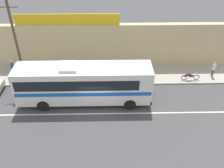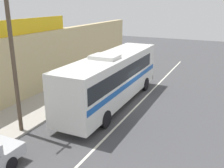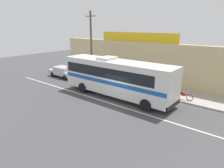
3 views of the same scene
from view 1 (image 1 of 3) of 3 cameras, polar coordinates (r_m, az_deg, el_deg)
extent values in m
plane|color=#444447|center=(21.91, -3.69, -5.47)|extent=(70.00, 70.00, 0.00)
cube|color=#A8A399|center=(26.05, -3.33, 2.07)|extent=(30.00, 3.60, 0.14)
cube|color=tan|center=(26.78, -3.37, 8.77)|extent=(30.00, 0.70, 4.80)
cube|color=gold|center=(25.91, -10.30, 14.46)|extent=(10.52, 0.12, 1.10)
cube|color=silver|center=(21.30, -3.76, -6.86)|extent=(30.00, 0.14, 0.01)
cube|color=silver|center=(21.53, -6.48, 0.20)|extent=(11.61, 2.51, 3.10)
cube|color=black|center=(21.27, -7.83, 1.41)|extent=(10.22, 2.53, 0.96)
cube|color=#1956B2|center=(21.70, -6.43, -0.45)|extent=(11.38, 2.53, 0.36)
cube|color=black|center=(21.50, 8.95, 1.37)|extent=(0.04, 2.26, 1.40)
cube|color=black|center=(22.54, 8.51, -2.49)|extent=(0.12, 2.51, 0.36)
cube|color=silver|center=(20.78, -9.98, 3.95)|extent=(1.40, 1.76, 0.24)
cylinder|color=black|center=(23.30, 3.67, -1.03)|extent=(1.04, 0.32, 1.04)
cylinder|color=black|center=(21.47, 4.13, -4.68)|extent=(1.04, 0.32, 1.04)
cylinder|color=black|center=(23.88, -14.40, -1.22)|extent=(1.04, 0.32, 1.04)
cylinder|color=black|center=(22.09, -15.51, -4.77)|extent=(1.04, 0.32, 1.04)
cylinder|color=brown|center=(24.16, -21.02, 8.24)|extent=(0.22, 0.22, 8.19)
cylinder|color=brown|center=(22.94, -22.89, 16.02)|extent=(1.60, 0.10, 0.10)
torus|color=black|center=(25.10, 8.18, 1.37)|extent=(0.62, 0.06, 0.62)
torus|color=black|center=(24.92, 5.13, 1.35)|extent=(0.62, 0.06, 0.62)
cylinder|color=silver|center=(24.92, 8.05, 1.95)|extent=(0.34, 0.04, 0.65)
cylinder|color=silver|center=(24.74, 7.88, 2.57)|extent=(0.03, 0.56, 0.03)
ellipsoid|color=red|center=(24.91, 6.84, 1.71)|extent=(0.56, 0.22, 0.34)
cube|color=black|center=(24.81, 6.15, 1.93)|extent=(0.52, 0.20, 0.10)
ellipsoid|color=red|center=(24.85, 5.29, 1.62)|extent=(0.36, 0.14, 0.16)
torus|color=black|center=(26.37, 18.87, 1.47)|extent=(0.62, 0.06, 0.62)
torus|color=black|center=(25.97, 16.27, 1.46)|extent=(0.62, 0.06, 0.62)
cylinder|color=silver|center=(26.19, 18.83, 2.02)|extent=(0.34, 0.04, 0.65)
cylinder|color=silver|center=(25.99, 18.75, 2.61)|extent=(0.03, 0.56, 0.03)
ellipsoid|color=#991E8C|center=(26.09, 17.78, 1.80)|extent=(0.56, 0.22, 0.34)
cube|color=black|center=(25.94, 17.22, 2.02)|extent=(0.52, 0.20, 0.10)
ellipsoid|color=#991E8C|center=(25.91, 16.44, 1.72)|extent=(0.36, 0.14, 0.16)
cylinder|color=brown|center=(27.56, 22.07, 2.46)|extent=(0.13, 0.13, 0.79)
cylinder|color=brown|center=(27.42, 22.19, 2.26)|extent=(0.13, 0.13, 0.79)
cylinder|color=white|center=(27.16, 22.45, 3.59)|extent=(0.30, 0.30, 0.60)
sphere|color=tan|center=(26.95, 22.65, 4.38)|extent=(0.21, 0.21, 0.21)
cylinder|color=white|center=(27.30, 22.32, 3.87)|extent=(0.08, 0.08, 0.55)
cylinder|color=white|center=(26.98, 22.60, 3.42)|extent=(0.08, 0.08, 0.55)
cylinder|color=navy|center=(27.83, -21.70, 2.89)|extent=(0.13, 0.13, 0.81)
cylinder|color=navy|center=(27.68, -21.80, 2.69)|extent=(0.13, 0.13, 0.81)
cylinder|color=#23519E|center=(27.42, -22.06, 4.04)|extent=(0.30, 0.30, 0.61)
sphere|color=tan|center=(27.21, -22.26, 4.84)|extent=(0.22, 0.22, 0.22)
cylinder|color=#23519E|center=(27.56, -21.96, 4.31)|extent=(0.08, 0.08, 0.56)
cylinder|color=#23519E|center=(27.24, -22.20, 3.88)|extent=(0.08, 0.08, 0.56)
camera|label=2|loc=(21.79, -56.26, -0.46)|focal=41.70mm
camera|label=3|loc=(12.23, 52.60, -20.01)|focal=31.91mm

